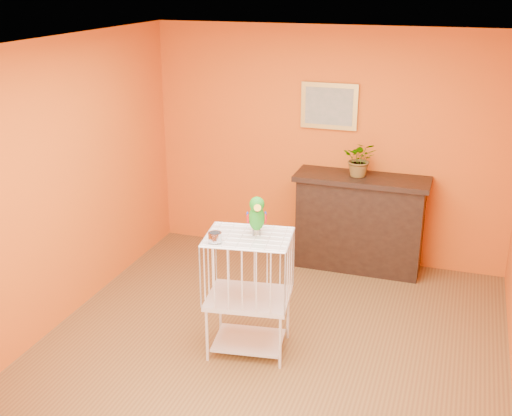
% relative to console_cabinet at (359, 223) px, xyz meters
% --- Properties ---
extents(ground, '(4.50, 4.50, 0.00)m').
position_rel_console_cabinet_xyz_m(ground, '(-0.43, -2.00, -0.53)').
color(ground, brown).
rests_on(ground, ground).
extents(room_shell, '(4.50, 4.50, 4.50)m').
position_rel_console_cabinet_xyz_m(room_shell, '(-0.43, -2.00, 1.05)').
color(room_shell, '#C55212').
rests_on(room_shell, ground).
extents(console_cabinet, '(1.43, 0.51, 1.06)m').
position_rel_console_cabinet_xyz_m(console_cabinet, '(0.00, 0.00, 0.00)').
color(console_cabinet, black).
rests_on(console_cabinet, ground).
extents(potted_plant, '(0.38, 0.42, 0.30)m').
position_rel_console_cabinet_xyz_m(potted_plant, '(-0.03, -0.00, 0.68)').
color(potted_plant, '#26722D').
rests_on(potted_plant, console_cabinet).
extents(framed_picture, '(0.62, 0.04, 0.50)m').
position_rel_console_cabinet_xyz_m(framed_picture, '(-0.43, 0.22, 1.22)').
color(framed_picture, gold).
rests_on(framed_picture, room_shell).
extents(birdcage, '(0.76, 0.62, 1.07)m').
position_rel_console_cabinet_xyz_m(birdcage, '(-0.60, -1.96, 0.02)').
color(birdcage, silver).
rests_on(birdcage, ground).
extents(feed_cup, '(0.11, 0.11, 0.08)m').
position_rel_console_cabinet_xyz_m(feed_cup, '(-0.82, -2.16, 0.58)').
color(feed_cup, silver).
rests_on(feed_cup, birdcage).
extents(parrot, '(0.19, 0.31, 0.35)m').
position_rel_console_cabinet_xyz_m(parrot, '(-0.55, -1.92, 0.71)').
color(parrot, '#59544C').
rests_on(parrot, birdcage).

